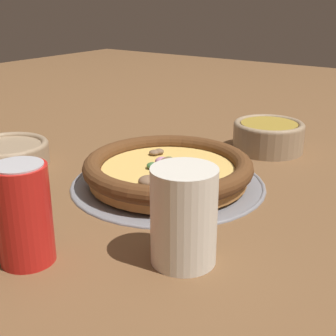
{
  "coord_description": "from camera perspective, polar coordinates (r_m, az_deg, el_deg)",
  "views": [
    {
      "loc": [
        0.42,
        -0.6,
        0.3
      ],
      "look_at": [
        0.0,
        0.0,
        0.03
      ],
      "focal_mm": 50.0,
      "sensor_mm": 36.0,
      "label": 1
    }
  ],
  "objects": [
    {
      "name": "ground_plane",
      "position": [
        0.79,
        0.0,
        -2.02
      ],
      "size": [
        3.0,
        3.0,
        0.0
      ],
      "primitive_type": "plane",
      "color": "brown"
    },
    {
      "name": "drinking_cup",
      "position": [
        0.55,
        1.93,
        -5.87
      ],
      "size": [
        0.08,
        0.08,
        0.12
      ],
      "color": "silver",
      "rests_on": "ground_plane"
    },
    {
      "name": "bowl_far",
      "position": [
        0.93,
        -19.0,
        1.8
      ],
      "size": [
        0.15,
        0.15,
        0.04
      ],
      "color": "#9E8466",
      "rests_on": "ground_plane"
    },
    {
      "name": "fork",
      "position": [
        0.72,
        -19.37,
        -5.64
      ],
      "size": [
        0.18,
        0.05,
        0.0
      ],
      "rotation": [
        0.0,
        0.0,
        6.12
      ],
      "color": "#B7B7BC",
      "rests_on": "ground_plane"
    },
    {
      "name": "beverage_can",
      "position": [
        0.58,
        -17.37,
        -5.32
      ],
      "size": [
        0.07,
        0.07,
        0.12
      ],
      "color": "red",
      "rests_on": "ground_plane"
    },
    {
      "name": "bowl_near",
      "position": [
        0.98,
        12.13,
        3.98
      ],
      "size": [
        0.14,
        0.14,
        0.06
      ],
      "color": "#9E8466",
      "rests_on": "ground_plane"
    },
    {
      "name": "pizza",
      "position": [
        0.78,
        0.01,
        -0.12
      ],
      "size": [
        0.28,
        0.28,
        0.04
      ],
      "color": "#A86B33",
      "rests_on": "pizza_tray"
    },
    {
      "name": "pizza_tray",
      "position": [
        0.79,
        0.0,
        -1.83
      ],
      "size": [
        0.33,
        0.33,
        0.01
      ],
      "color": "gray",
      "rests_on": "ground_plane"
    }
  ]
}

